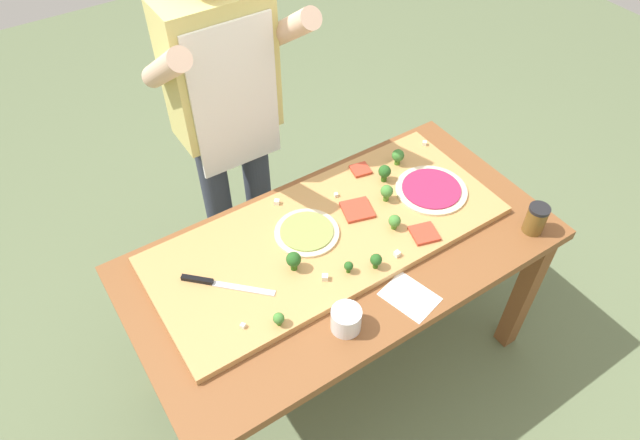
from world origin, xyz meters
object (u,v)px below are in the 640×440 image
(flour_cup, at_px, (346,320))
(broccoli_floret_back_right, at_px, (395,221))
(pizza_whole_pesto_green, at_px, (307,232))
(pizza_slice_center, at_px, (357,210))
(pizza_whole_beet_magenta, at_px, (431,190))
(cheese_crumble_c, at_px, (425,143))
(broccoli_floret_back_mid, at_px, (376,260))
(cheese_crumble_d, at_px, (277,202))
(cook_center, at_px, (227,108))
(broccoli_floret_center_left, at_px, (279,319))
(cheese_crumble_a, at_px, (397,254))
(cheese_crumble_f, at_px, (336,195))
(pizza_slice_near_right, at_px, (424,233))
(broccoli_floret_front_mid, at_px, (349,266))
(broccoli_floret_front_left, at_px, (398,156))
(broccoli_floret_center_right, at_px, (387,192))
(pizza_slice_near_left, at_px, (360,170))
(prep_table, at_px, (342,267))
(cheese_crumble_b, at_px, (243,326))
(cheese_crumble_e, at_px, (325,277))
(sauce_jar, at_px, (536,219))
(recipe_note, at_px, (410,297))
(broccoli_floret_front_right, at_px, (385,172))
(broccoli_floret_back_left, at_px, (294,260))
(chefs_knife, at_px, (214,283))

(flour_cup, bearing_deg, broccoli_floret_back_right, 31.99)
(pizza_whole_pesto_green, xyz_separation_m, pizza_slice_center, (0.22, -0.01, -0.00))
(pizza_whole_beet_magenta, height_order, cheese_crumble_c, same)
(broccoli_floret_back_mid, relative_size, flour_cup, 0.62)
(pizza_whole_beet_magenta, relative_size, cheese_crumble_d, 14.91)
(cook_center, bearing_deg, broccoli_floret_center_left, -107.71)
(cheese_crumble_a, bearing_deg, cheese_crumble_f, 91.55)
(pizza_slice_near_right, distance_m, broccoli_floret_back_right, 0.11)
(cheese_crumble_a, bearing_deg, broccoli_floret_back_right, 56.51)
(broccoli_floret_front_mid, height_order, broccoli_floret_front_left, broccoli_floret_front_left)
(pizza_slice_center, xyz_separation_m, broccoli_floret_center_right, (0.13, -0.01, 0.04))
(pizza_slice_near_left, bearing_deg, pizza_whole_pesto_green, -154.95)
(prep_table, distance_m, pizza_slice_near_left, 0.42)
(pizza_whole_pesto_green, relative_size, cheese_crumble_b, 16.62)
(cheese_crumble_a, bearing_deg, pizza_slice_near_left, 70.09)
(cheese_crumble_b, height_order, cheese_crumble_f, same)
(pizza_whole_pesto_green, height_order, flour_cup, flour_cup)
(broccoli_floret_center_right, relative_size, cheese_crumble_a, 3.72)
(cheese_crumble_e, height_order, sauce_jar, sauce_jar)
(cheese_crumble_e, bearing_deg, broccoli_floret_center_left, -162.82)
(cheese_crumble_a, bearing_deg, prep_table, 130.76)
(cheese_crumble_a, bearing_deg, cheese_crumble_e, 169.20)
(broccoli_floret_center_left, bearing_deg, recipe_note, -17.18)
(sauce_jar, height_order, cook_center, cook_center)
(broccoli_floret_front_right, height_order, cheese_crumble_f, broccoli_floret_front_right)
(pizza_whole_pesto_green, xyz_separation_m, broccoli_floret_back_mid, (0.11, -0.26, 0.03))
(pizza_whole_beet_magenta, relative_size, cheese_crumble_a, 14.63)
(broccoli_floret_center_left, bearing_deg, flour_cup, -31.64)
(broccoli_floret_back_left, bearing_deg, broccoli_floret_center_left, -133.58)
(pizza_slice_near_right, xyz_separation_m, cheese_crumble_b, (-0.73, 0.01, 0.00))
(broccoli_floret_front_mid, height_order, flour_cup, flour_cup)
(prep_table, bearing_deg, pizza_slice_near_left, 44.87)
(pizza_slice_near_right, height_order, cheese_crumble_e, cheese_crumble_e)
(sauce_jar, distance_m, recipe_note, 0.57)
(pizza_slice_center, relative_size, flour_cup, 1.11)
(recipe_note, bearing_deg, broccoli_floret_back_mid, 102.91)
(flour_cup, bearing_deg, broccoli_floret_center_left, 148.36)
(broccoli_floret_back_mid, bearing_deg, flour_cup, -149.01)
(pizza_slice_near_right, height_order, cheese_crumble_c, cheese_crumble_c)
(broccoli_floret_center_right, bearing_deg, pizza_slice_center, 174.38)
(cheese_crumble_b, height_order, cheese_crumble_c, cheese_crumble_c)
(broccoli_floret_center_left, distance_m, broccoli_floret_center_right, 0.67)
(prep_table, height_order, broccoli_floret_center_left, broccoli_floret_center_left)
(cheese_crumble_b, xyz_separation_m, cook_center, (0.37, 0.79, 0.21))
(pizza_whole_pesto_green, bearing_deg, broccoli_floret_back_right, -28.33)
(broccoli_floret_front_right, relative_size, cheese_crumble_a, 3.88)
(chefs_knife, distance_m, cheese_crumble_a, 0.63)
(prep_table, xyz_separation_m, broccoli_floret_front_right, (0.32, 0.18, 0.18))
(broccoli_floret_front_left, height_order, broccoli_floret_center_right, same)
(pizza_whole_pesto_green, bearing_deg, cook_center, 90.93)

